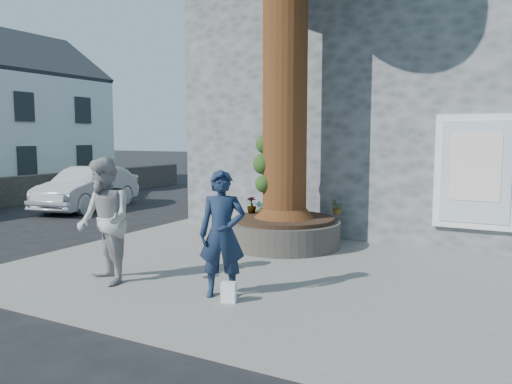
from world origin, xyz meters
The scene contains 14 objects.
ground centered at (0.00, 0.00, 0.00)m, with size 120.00×120.00×0.00m, color black.
pavement centered at (1.50, 1.00, 0.06)m, with size 9.00×8.00×0.12m, color slate.
yellow_line centered at (-3.05, 1.00, 0.00)m, with size 0.10×30.00×0.01m, color yellow.
stone_shop centered at (2.50, 7.20, 3.16)m, with size 10.30×8.30×6.30m.
planter centered at (0.80, 2.00, 0.41)m, with size 2.30×2.30×0.60m.
cottage_far centered at (-16.50, 8.00, 3.79)m, with size 7.30×7.40×8.75m.
man centered at (1.42, -1.41, 1.01)m, with size 0.65×0.43×1.79m, color #142138.
woman centered at (-0.51, -1.71, 1.09)m, with size 0.95×0.74×1.95m, color #A5A29E.
shopping_bag centered at (1.63, -1.59, 0.26)m, with size 0.20×0.12×0.28m, color white.
car_silver centered at (-7.52, 4.55, 0.69)m, with size 1.46×4.20×1.38m, color #B8BBC1.
plant_a centered at (0.35, 1.73, 0.89)m, with size 0.18×0.12×0.34m, color gray.
plant_b centered at (0.57, 2.03, 0.91)m, with size 0.20×0.20×0.37m, color gray.
plant_c centered at (-0.05, 2.15, 0.90)m, with size 0.21×0.21×0.37m, color gray.
plant_d centered at (1.65, 2.85, 0.88)m, with size 0.29×0.26×0.32m, color gray.
Camera 1 is at (5.08, -7.24, 2.36)m, focal length 35.00 mm.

